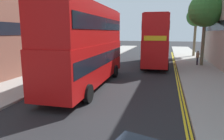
{
  "coord_description": "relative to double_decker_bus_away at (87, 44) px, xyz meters",
  "views": [
    {
      "loc": [
        3.35,
        0.35,
        3.85
      ],
      "look_at": [
        0.5,
        11.0,
        1.8
      ],
      "focal_mm": 32.94,
      "sensor_mm": 36.0,
      "label": 1
    }
  ],
  "objects": [
    {
      "name": "double_decker_bus_away",
      "position": [
        0.0,
        0.0,
        0.0
      ],
      "size": [
        2.97,
        10.86,
        5.64
      ],
      "color": "#B20F0F",
      "rests_on": "ground"
    },
    {
      "name": "kerb_line_outer",
      "position": [
        6.44,
        0.2,
        -3.03
      ],
      "size": [
        0.1,
        56.0,
        0.01
      ],
      "primitive_type": "cube",
      "color": "yellow",
      "rests_on": "ground"
    },
    {
      "name": "street_tree_mid",
      "position": [
        9.23,
        11.37,
        3.09
      ],
      "size": [
        3.61,
        3.61,
        7.84
      ],
      "color": "#6B6047",
      "rests_on": "sidewalk_right"
    },
    {
      "name": "street_tree_near",
      "position": [
        9.49,
        21.18,
        3.02
      ],
      "size": [
        2.87,
        2.87,
        7.45
      ],
      "color": "#6B6047",
      "rests_on": "sidewalk_right"
    },
    {
      "name": "double_decker_bus_oncoming",
      "position": [
        4.09,
        10.91,
        0.0
      ],
      "size": [
        3.11,
        10.89,
        5.64
      ],
      "color": "red",
      "rests_on": "ground"
    },
    {
      "name": "pedestrian_far",
      "position": [
        8.79,
        11.35,
        -2.04
      ],
      "size": [
        0.34,
        0.22,
        1.62
      ],
      "color": "#2D2D38",
      "rests_on": "sidewalk_right"
    },
    {
      "name": "kerb_line_inner",
      "position": [
        6.28,
        0.2,
        -3.03
      ],
      "size": [
        0.1,
        56.0,
        0.01
      ],
      "primitive_type": "cube",
      "color": "yellow",
      "rests_on": "ground"
    },
    {
      "name": "sidewalk_right",
      "position": [
        8.54,
        2.2,
        -2.96
      ],
      "size": [
        4.0,
        80.0,
        0.14
      ],
      "primitive_type": "cube",
      "color": "#9E9991",
      "rests_on": "ground"
    },
    {
      "name": "sidewalk_left",
      "position": [
        -4.46,
        2.2,
        -2.96
      ],
      "size": [
        4.0,
        80.0,
        0.14
      ],
      "primitive_type": "cube",
      "color": "#9E9991",
      "rests_on": "ground"
    }
  ]
}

